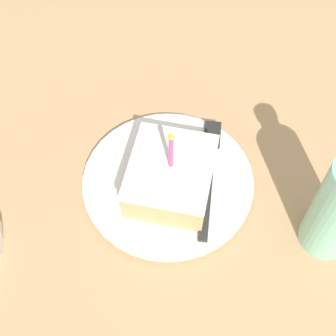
# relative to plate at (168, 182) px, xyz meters

# --- Properties ---
(ground_plane) EXTENTS (2.40, 2.40, 0.04)m
(ground_plane) POSITION_rel_plate_xyz_m (0.02, 0.02, -0.03)
(ground_plane) COLOR tan
(ground_plane) RESTS_ON ground
(plate) EXTENTS (0.23, 0.23, 0.02)m
(plate) POSITION_rel_plate_xyz_m (0.00, 0.00, 0.00)
(plate) COLOR white
(plate) RESTS_ON ground_plane
(cake_slice) EXTENTS (0.11, 0.12, 0.12)m
(cake_slice) POSITION_rel_plate_xyz_m (0.01, -0.01, 0.03)
(cake_slice) COLOR tan
(cake_slice) RESTS_ON plate
(fork) EXTENTS (0.03, 0.19, 0.00)m
(fork) POSITION_rel_plate_xyz_m (0.05, 0.03, 0.01)
(fork) COLOR #262626
(fork) RESTS_ON plate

